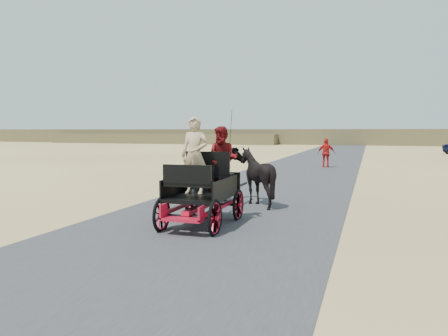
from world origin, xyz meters
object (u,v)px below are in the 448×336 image
(carriage, at_px, (202,210))
(horse_right, at_px, (257,177))
(pedestrian, at_px, (326,153))
(horse_left, at_px, (221,175))

(carriage, distance_m, horse_right, 3.09)
(carriage, bearing_deg, pedestrian, 85.90)
(horse_left, relative_size, horse_right, 1.18)
(pedestrian, bearing_deg, horse_right, 80.60)
(carriage, relative_size, horse_left, 1.20)
(carriage, xyz_separation_m, horse_left, (-0.55, 3.00, 0.49))
(carriage, distance_m, horse_left, 3.09)
(horse_left, xyz_separation_m, pedestrian, (1.77, 14.03, 0.02))
(horse_left, relative_size, pedestrian, 1.16)
(horse_right, bearing_deg, carriage, 79.61)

